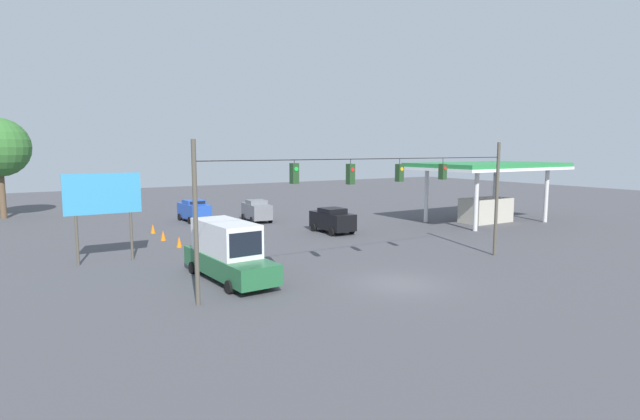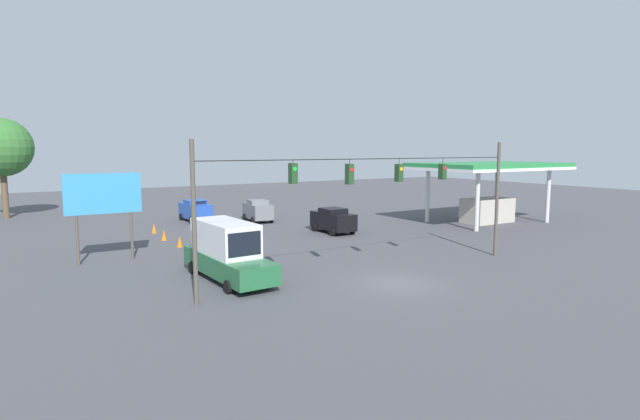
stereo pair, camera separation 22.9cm
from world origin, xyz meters
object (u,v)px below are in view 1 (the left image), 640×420
object	(u,v)px
traffic_cone_third	(191,250)
traffic_cone_fifth	(163,235)
traffic_cone_farthest	(153,229)
sedan_grey_oncoming_deep	(257,210)
roadside_billboard	(103,199)
sedan_blue_withflow_deep	(194,210)
traffic_cone_nearest	(230,273)
box_truck_green_parked_shoulder	(227,251)
traffic_cone_second	(209,260)
gas_station	(487,179)
overhead_signal_span	(375,192)
sedan_black_oncoming_far	(332,220)
traffic_cone_fourth	(179,242)

from	to	relation	value
traffic_cone_third	traffic_cone_fifth	xyz separation A→B (m)	(0.06, -6.39, 0.00)
traffic_cone_farthest	sedan_grey_oncoming_deep	bearing A→B (deg)	-171.26
roadside_billboard	sedan_blue_withflow_deep	bearing A→B (deg)	-125.37
traffic_cone_nearest	roadside_billboard	xyz separation A→B (m)	(4.71, -7.57, 3.40)
sedan_grey_oncoming_deep	traffic_cone_farthest	distance (m)	9.81
box_truck_green_parked_shoulder	traffic_cone_second	size ratio (longest dim) A/B	9.62
gas_station	roadside_billboard	bearing A→B (deg)	-1.58
sedan_grey_oncoming_deep	traffic_cone_farthest	size ratio (longest dim) A/B	5.33
overhead_signal_span	traffic_cone_nearest	xyz separation A→B (m)	(6.75, -3.22, -4.03)
traffic_cone_fifth	gas_station	bearing A→B (deg)	167.12
sedan_grey_oncoming_deep	sedan_black_oncoming_far	bearing A→B (deg)	106.43
sedan_grey_oncoming_deep	traffic_cone_fifth	distance (m)	11.07
gas_station	box_truck_green_parked_shoulder	bearing A→B (deg)	13.34
traffic_cone_nearest	gas_station	world-z (taller)	gas_station
traffic_cone_third	roadside_billboard	world-z (taller)	roadside_billboard
traffic_cone_fourth	traffic_cone_nearest	bearing A→B (deg)	88.44
traffic_cone_second	traffic_cone_third	bearing A→B (deg)	-89.05
traffic_cone_nearest	traffic_cone_second	bearing A→B (deg)	-92.02
box_truck_green_parked_shoulder	sedan_grey_oncoming_deep	xyz separation A→B (m)	(-9.84, -17.85, -0.42)
sedan_grey_oncoming_deep	sedan_blue_withflow_deep	bearing A→B (deg)	-33.85
gas_station	traffic_cone_fourth	bearing A→B (deg)	-6.63
roadside_billboard	traffic_cone_nearest	bearing A→B (deg)	121.91
sedan_blue_withflow_deep	sedan_black_oncoming_far	bearing A→B (deg)	121.70
traffic_cone_farthest	traffic_cone_third	bearing A→B (deg)	89.57
traffic_cone_fifth	sedan_grey_oncoming_deep	bearing A→B (deg)	-152.59
traffic_cone_fourth	gas_station	xyz separation A→B (m)	(-27.13, 3.15, 3.57)
overhead_signal_span	traffic_cone_third	xyz separation A→B (m)	(6.69, -9.77, -4.03)
overhead_signal_span	traffic_cone_fifth	xyz separation A→B (m)	(6.75, -16.16, -4.03)
sedan_blue_withflow_deep	roadside_billboard	distance (m)	17.01
traffic_cone_second	traffic_cone_nearest	bearing A→B (deg)	87.98
sedan_black_oncoming_far	traffic_cone_farthest	distance (m)	14.24
sedan_grey_oncoming_deep	traffic_cone_fifth	size ratio (longest dim) A/B	5.33
sedan_grey_oncoming_deep	gas_station	distance (m)	21.13
sedan_blue_withflow_deep	traffic_cone_nearest	distance (m)	21.84
traffic_cone_third	gas_station	size ratio (longest dim) A/B	0.06
sedan_blue_withflow_deep	gas_station	bearing A→B (deg)	146.94
traffic_cone_third	traffic_cone_fourth	bearing A→B (deg)	-93.52
sedan_black_oncoming_far	roadside_billboard	world-z (taller)	roadside_billboard
traffic_cone_nearest	box_truck_green_parked_shoulder	bearing A→B (deg)	-80.16
box_truck_green_parked_shoulder	sedan_black_oncoming_far	world-z (taller)	box_truck_green_parked_shoulder
traffic_cone_nearest	roadside_billboard	size ratio (longest dim) A/B	0.14
overhead_signal_span	sedan_blue_withflow_deep	xyz separation A→B (m)	(1.75, -24.48, -3.37)
traffic_cone_second	roadside_billboard	size ratio (longest dim) A/B	0.14
gas_station	roadside_billboard	world-z (taller)	gas_station
gas_station	traffic_cone_nearest	bearing A→B (deg)	13.71
traffic_cone_fourth	roadside_billboard	distance (m)	6.44
traffic_cone_fifth	traffic_cone_fourth	bearing A→B (deg)	94.84
traffic_cone_fifth	traffic_cone_third	bearing A→B (deg)	90.55
sedan_black_oncoming_far	traffic_cone_fourth	bearing A→B (deg)	-2.52
sedan_black_oncoming_far	sedan_grey_oncoming_deep	bearing A→B (deg)	-73.57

